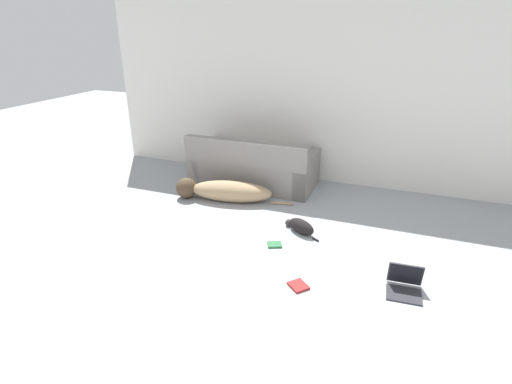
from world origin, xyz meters
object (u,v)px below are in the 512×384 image
book_red (298,286)px  dog (223,191)px  laptop_open (405,282)px  couch (253,168)px  book_green (275,245)px  cat (301,226)px

book_red → dog: bearing=134.0°
dog → laptop_open: bearing=142.3°
couch → laptop_open: couch is taller
book_green → book_red: (0.46, -0.65, 0.00)m
book_green → book_red: 0.80m
couch → book_red: bearing=120.6°
cat → book_red: size_ratio=2.10×
couch → laptop_open: bearing=139.1°
dog → book_green: bearing=128.5°
dog → cat: 1.39m
book_green → dog: bearing=138.9°
couch → cat: bearing=131.3°
book_red → laptop_open: bearing=18.2°
laptop_open → book_green: 1.46m
couch → book_red: (1.37, -2.34, -0.25)m
laptop_open → couch: bearing=135.5°
cat → book_red: cat is taller
laptop_open → book_green: (-1.41, 0.34, -0.07)m
couch → dog: couch is taller
cat → book_green: bearing=95.3°
dog → cat: dog is taller
couch → cat: (1.11, -1.27, -0.18)m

